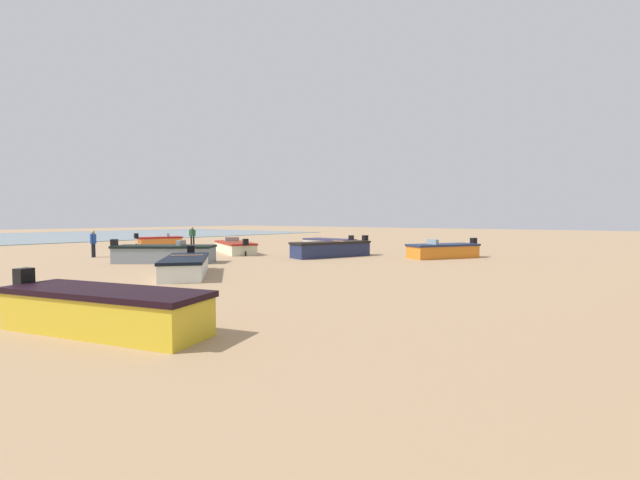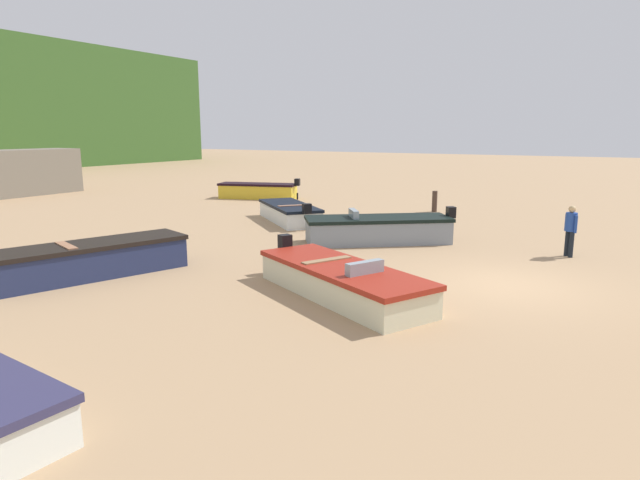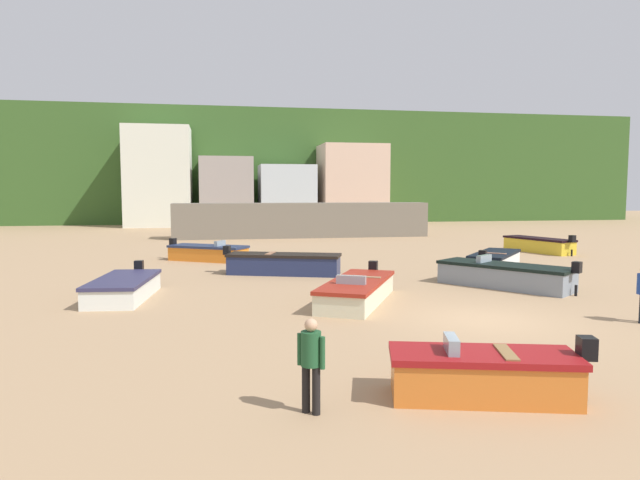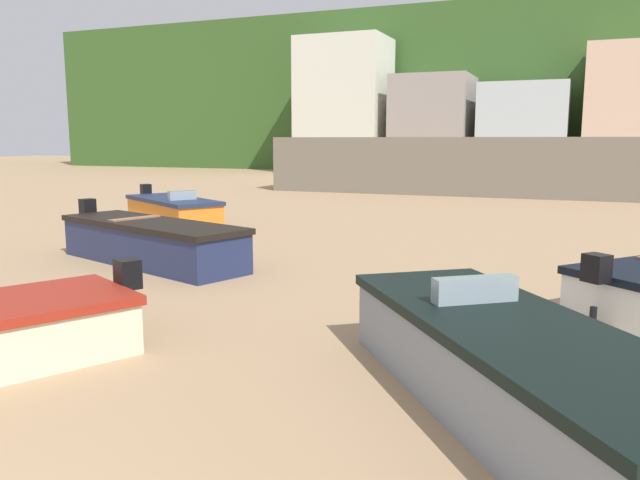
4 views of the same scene
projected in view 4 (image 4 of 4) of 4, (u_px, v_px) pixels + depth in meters
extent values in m
cube|color=#345824|center=(542.00, 98.00, 62.15)|extent=(90.00, 32.00, 13.31)
cube|color=#706759|center=(475.00, 166.00, 30.38)|extent=(20.51, 2.40, 2.78)
cube|color=silver|center=(344.00, 106.00, 49.77)|extent=(6.71, 5.26, 10.48)
cube|color=gray|center=(433.00, 126.00, 47.86)|extent=(5.60, 6.29, 7.36)
cube|color=silver|center=(523.00, 131.00, 44.94)|extent=(5.98, 5.14, 6.57)
cube|color=beige|center=(640.00, 113.00, 42.28)|extent=(7.17, 5.82, 8.90)
cube|color=navy|center=(152.00, 245.00, 13.68)|extent=(5.13, 2.93, 0.81)
cube|color=black|center=(151.00, 224.00, 13.60)|extent=(5.25, 3.04, 0.12)
cube|color=black|center=(88.00, 207.00, 15.31)|extent=(0.37, 0.39, 0.40)
cylinder|color=black|center=(90.00, 242.00, 15.44)|extent=(0.13, 0.13, 0.41)
cube|color=#9A684A|center=(135.00, 219.00, 14.00)|extent=(0.61, 1.19, 0.08)
cube|color=orange|center=(173.00, 213.00, 20.12)|extent=(4.29, 3.38, 0.71)
cube|color=#202B4A|center=(173.00, 200.00, 20.05)|extent=(4.41, 3.50, 0.12)
cube|color=black|center=(146.00, 190.00, 21.80)|extent=(0.41, 0.42, 0.40)
cylinder|color=black|center=(147.00, 212.00, 21.93)|extent=(0.14, 0.14, 0.35)
cube|color=#8C9EA8|center=(182.00, 195.00, 19.45)|extent=(0.62, 0.85, 0.28)
cube|color=gray|center=(516.00, 375.00, 6.17)|extent=(4.25, 4.95, 0.79)
cube|color=black|center=(518.00, 330.00, 6.10)|extent=(4.38, 5.07, 0.12)
cube|color=#8C9EA8|center=(475.00, 289.00, 6.90)|extent=(0.88, 0.73, 0.28)
cube|color=black|center=(596.00, 268.00, 8.89)|extent=(0.43, 0.42, 0.40)
cylinder|color=black|center=(593.00, 318.00, 9.00)|extent=(0.14, 0.14, 0.32)
cube|color=black|center=(128.00, 274.00, 8.53)|extent=(0.41, 0.40, 0.40)
cylinder|color=black|center=(130.00, 325.00, 8.65)|extent=(0.13, 0.13, 0.32)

